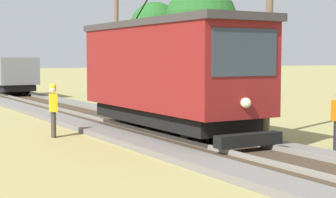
{
  "coord_description": "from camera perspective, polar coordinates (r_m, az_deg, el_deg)",
  "views": [
    {
      "loc": [
        -8.81,
        0.54,
        2.64
      ],
      "look_at": [
        0.29,
        16.37,
        1.24
      ],
      "focal_mm": 58.13,
      "sensor_mm": 36.0,
      "label": 1
    }
  ],
  "objects": [
    {
      "name": "tree_left_far",
      "position": [
        39.84,
        3.47,
        8.12
      ],
      "size": [
        5.3,
        5.3,
        7.89
      ],
      "color": "#4C3823",
      "rests_on": "ground"
    },
    {
      "name": "utility_pole_near_tram",
      "position": [
        18.37,
        10.57,
        8.6
      ],
      "size": [
        1.4,
        0.43,
        7.83
      ],
      "color": "brown",
      "rests_on": "ground"
    },
    {
      "name": "utility_pole_mid",
      "position": [
        28.7,
        -5.48,
        6.25
      ],
      "size": [
        1.4,
        0.52,
        6.97
      ],
      "color": "brown",
      "rests_on": "ground"
    },
    {
      "name": "tree_horizon",
      "position": [
        40.8,
        -1.38,
        7.52
      ],
      "size": [
        3.74,
        3.74,
        6.76
      ],
      "color": "#4C3823",
      "rests_on": "ground"
    },
    {
      "name": "red_tram",
      "position": [
        17.65,
        0.08,
        2.95
      ],
      "size": [
        2.6,
        8.54,
        4.79
      ],
      "color": "maroon",
      "rests_on": "rail_right"
    },
    {
      "name": "freight_car",
      "position": [
        37.2,
        -16.19,
        2.55
      ],
      "size": [
        2.4,
        5.2,
        2.31
      ],
      "color": "slate",
      "rests_on": "rail_right"
    },
    {
      "name": "second_worker",
      "position": [
        18.25,
        -11.94,
        -0.9
      ],
      "size": [
        0.32,
        0.42,
        1.78
      ],
      "rotation": [
        0.0,
        0.0,
        -0.22
      ],
      "color": "#38332D",
      "rests_on": "ground"
    }
  ]
}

